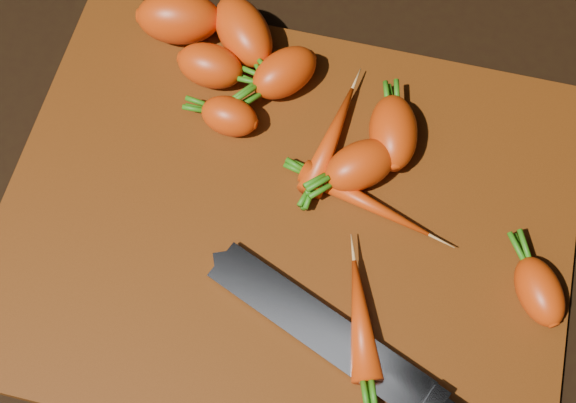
# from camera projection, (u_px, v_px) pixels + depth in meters

# --- Properties ---
(ground) EXTENTS (2.00, 2.00, 0.01)m
(ground) POSITION_uv_depth(u_px,v_px,m) (285.00, 228.00, 0.72)
(ground) COLOR black
(cutting_board) EXTENTS (0.50, 0.40, 0.01)m
(cutting_board) POSITION_uv_depth(u_px,v_px,m) (285.00, 223.00, 0.71)
(cutting_board) COLOR #71340E
(cutting_board) RESTS_ON ground
(carrot_0) EXTENTS (0.09, 0.06, 0.05)m
(carrot_0) POSITION_uv_depth(u_px,v_px,m) (179.00, 17.00, 0.76)
(carrot_0) COLOR #D53B08
(carrot_0) RESTS_ON cutting_board
(carrot_1) EXTENTS (0.06, 0.04, 0.04)m
(carrot_1) POSITION_uv_depth(u_px,v_px,m) (229.00, 116.00, 0.73)
(carrot_1) COLOR #D53B08
(carrot_1) RESTS_ON cutting_board
(carrot_2) EXTENTS (0.09, 0.09, 0.05)m
(carrot_2) POSITION_uv_depth(u_px,v_px,m) (243.00, 32.00, 0.76)
(carrot_2) COLOR #D53B08
(carrot_2) RESTS_ON cutting_board
(carrot_3) EXTENTS (0.06, 0.08, 0.04)m
(carrot_3) POSITION_uv_depth(u_px,v_px,m) (393.00, 132.00, 0.72)
(carrot_3) COLOR #D53B08
(carrot_3) RESTS_ON cutting_board
(carrot_4) EXTENTS (0.08, 0.08, 0.04)m
(carrot_4) POSITION_uv_depth(u_px,v_px,m) (360.00, 165.00, 0.70)
(carrot_4) COLOR #D53B08
(carrot_4) RESTS_ON cutting_board
(carrot_5) EXTENTS (0.07, 0.05, 0.04)m
(carrot_5) POSITION_uv_depth(u_px,v_px,m) (210.00, 66.00, 0.75)
(carrot_5) COLOR #D53B08
(carrot_5) RESTS_ON cutting_board
(carrot_6) EXTENTS (0.06, 0.07, 0.04)m
(carrot_6) POSITION_uv_depth(u_px,v_px,m) (539.00, 291.00, 0.66)
(carrot_6) COLOR #D53B08
(carrot_6) RESTS_ON cutting_board
(carrot_7) EXTENTS (0.04, 0.12, 0.02)m
(carrot_7) POSITION_uv_depth(u_px,v_px,m) (331.00, 139.00, 0.72)
(carrot_7) COLOR #D53B08
(carrot_7) RESTS_ON cutting_board
(carrot_8) EXTENTS (0.12, 0.06, 0.02)m
(carrot_8) POSITION_uv_depth(u_px,v_px,m) (365.00, 202.00, 0.70)
(carrot_8) COLOR #D53B08
(carrot_8) RESTS_ON cutting_board
(carrot_9) EXTENTS (0.06, 0.10, 0.03)m
(carrot_9) POSITION_uv_depth(u_px,v_px,m) (361.00, 319.00, 0.65)
(carrot_9) COLOR #D53B08
(carrot_9) RESTS_ON cutting_board
(carrot_10) EXTENTS (0.08, 0.08, 0.04)m
(carrot_10) POSITION_uv_depth(u_px,v_px,m) (285.00, 73.00, 0.74)
(carrot_10) COLOR #D53B08
(carrot_10) RESTS_ON cutting_board
(knife) EXTENTS (0.32, 0.15, 0.02)m
(knife) POSITION_uv_depth(u_px,v_px,m) (340.00, 342.00, 0.65)
(knife) COLOR gray
(knife) RESTS_ON cutting_board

